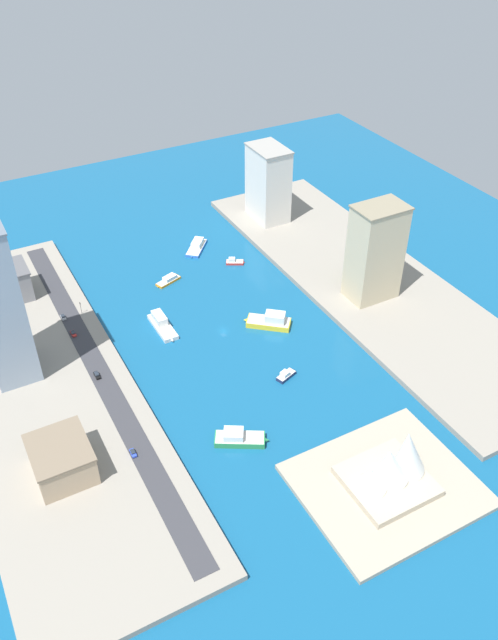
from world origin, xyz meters
name	(u,v)px	position (x,y,z in m)	size (l,w,h in m)	color
ground_plane	(223,331)	(0.00, 0.00, 0.00)	(440.00, 440.00, 0.00)	#145684
quay_west	(368,281)	(-86.19, 0.00, 1.36)	(70.00, 240.00, 2.73)	gray
quay_east	(45,387)	(86.19, 0.00, 1.36)	(70.00, 240.00, 2.73)	gray
peninsula_point	(386,485)	(-11.17, 111.76, 1.00)	(63.11, 54.24, 2.00)	#A89E89
road_strip	(97,367)	(62.69, 0.00, 2.80)	(9.15, 228.00, 0.15)	#38383D
catamaran_blue	(197,246)	(-20.99, -76.01, 1.60)	(18.73, 20.07, 4.36)	blue
patrol_launch_navy	(286,375)	(-9.61, 42.90, 1.32)	(10.90, 6.70, 3.66)	#1E284C
ferry_yellow_fast	(270,321)	(-22.12, 7.07, 2.70)	(21.77, 20.11, 7.41)	yellow
ferry_white_commuter	(162,324)	(25.07, -16.64, 2.18)	(7.32, 24.23, 6.18)	silver
tugboat_red	(234,262)	(-32.61, -51.39, 1.12)	(10.60, 8.56, 3.47)	red
water_taxi_orange	(169,280)	(6.76, -51.65, 1.31)	(15.05, 9.17, 3.31)	orange
ferry_green_doubledeck	(239,438)	(26.31, 66.32, 2.15)	(21.23, 16.34, 5.85)	#2D8C4C
office_block_beige	(375,253)	(-78.13, 11.95, 27.88)	(25.18, 17.65, 50.25)	#C6B793
hotel_broad_white	(268,183)	(-73.25, -85.29, 25.10)	(18.39, 26.84, 44.67)	silver
apartment_midrise_tan	(62,459)	(91.36, 50.63, 9.58)	(21.26, 24.63, 13.63)	tan
hatchback_blue	(133,453)	(66.02, 54.95, 3.66)	(1.97, 4.33, 1.59)	black
pickup_red	(73,333)	(65.23, -27.90, 3.60)	(2.07, 4.64, 1.46)	black
suv_black	(97,375)	(64.50, 5.70, 3.69)	(2.03, 5.04, 1.67)	black
sedan_silver	(63,317)	(66.02, -42.73, 3.67)	(2.09, 4.27, 1.63)	black
traffic_light_waterfront	(81,306)	(56.76, -42.71, 7.07)	(0.36, 0.36, 6.50)	black
opera_landmark	(393,466)	(-12.54, 111.76, 10.93)	(30.27, 28.75, 24.83)	#BCAD93
park_tree_cluster	(365,268)	(-84.87, -1.73, 8.93)	(19.71, 16.19, 10.29)	brown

